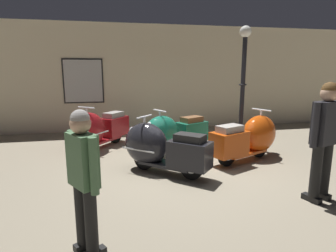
% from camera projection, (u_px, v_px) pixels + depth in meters
% --- Properties ---
extents(ground_plane, '(60.00, 60.00, 0.00)m').
position_uv_depth(ground_plane, '(185.00, 170.00, 5.42)').
color(ground_plane, gray).
extents(showroom_back_wall, '(18.00, 0.24, 3.33)m').
position_uv_depth(showroom_back_wall, '(152.00, 78.00, 9.01)').
color(showroom_back_wall, beige).
rests_on(showroom_back_wall, ground).
extents(scooter_0, '(1.51, 1.71, 1.09)m').
position_uv_depth(scooter_0, '(97.00, 130.00, 6.74)').
color(scooter_0, black).
rests_on(scooter_0, ground).
extents(scooter_1, '(1.63, 1.53, 1.07)m').
position_uv_depth(scooter_1, '(159.00, 148.00, 5.20)').
color(scooter_1, black).
rests_on(scooter_1, ground).
extents(scooter_2, '(1.77, 1.18, 1.05)m').
position_uv_depth(scooter_2, '(171.00, 133.00, 6.40)').
color(scooter_2, black).
rests_on(scooter_2, ground).
extents(scooter_3, '(1.83, 1.17, 1.08)m').
position_uv_depth(scooter_3, '(250.00, 137.00, 5.95)').
color(scooter_3, black).
rests_on(scooter_3, ground).
extents(lamppost, '(0.28, 0.28, 2.96)m').
position_uv_depth(lamppost, '(243.00, 83.00, 6.86)').
color(lamppost, black).
rests_on(lamppost, ground).
extents(visitor_0, '(0.37, 0.45, 1.54)m').
position_uv_depth(visitor_0, '(84.00, 174.00, 2.78)').
color(visitor_0, black).
rests_on(visitor_0, ground).
extents(visitor_1, '(0.57, 0.37, 1.75)m').
position_uv_depth(visitor_1, '(325.00, 134.00, 3.97)').
color(visitor_1, black).
rests_on(visitor_1, ground).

